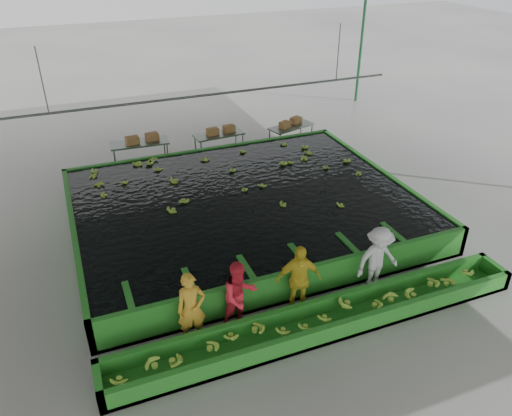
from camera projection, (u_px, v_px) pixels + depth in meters
name	position (u px, v px, depth m)	size (l,w,h in m)	color
ground	(263.00, 246.00, 14.27)	(80.00, 80.00, 0.00)	gray
shed_roof	(264.00, 71.00, 11.78)	(20.00, 22.00, 0.04)	#A1A1A1
shed_posts	(263.00, 167.00, 13.03)	(20.00, 22.00, 5.00)	#216239
flotation_tank	(244.00, 209.00, 15.25)	(10.00, 8.00, 0.90)	#247922
tank_water	(244.00, 197.00, 15.05)	(9.70, 7.70, 0.00)	black
sorting_trough	(324.00, 320.00, 11.24)	(10.00, 1.00, 0.50)	#247922
cableway_rail	(206.00, 95.00, 16.80)	(0.08, 0.08, 14.00)	#59605B
rail_hanger_left	(42.00, 81.00, 14.69)	(0.04, 0.04, 2.00)	#59605B
rail_hanger_right	(338.00, 52.00, 17.93)	(0.04, 0.04, 2.00)	#59605B
worker_a	(191.00, 308.00, 10.67)	(0.64, 0.42, 1.74)	gold
worker_b	(240.00, 296.00, 11.02)	(0.85, 0.66, 1.75)	red
worker_c	(298.00, 280.00, 11.47)	(1.07, 0.44, 1.82)	gold
worker_d	(378.00, 260.00, 12.18)	(1.16, 0.66, 1.79)	silver
packing_table_left	(141.00, 154.00, 18.76)	(2.13, 0.85, 0.97)	#59605B
packing_table_mid	(219.00, 144.00, 19.70)	(1.95, 0.78, 0.89)	#59605B
packing_table_right	(291.00, 136.00, 20.50)	(1.92, 0.77, 0.87)	#59605B
box_stack_left	(143.00, 142.00, 18.55)	(1.22, 0.34, 0.26)	olive
box_stack_mid	(221.00, 133.00, 19.55)	(1.15, 0.32, 0.25)	olive
box_stack_right	(290.00, 125.00, 20.34)	(1.16, 0.32, 0.25)	olive
floating_bananas	(235.00, 186.00, 15.70)	(8.10, 5.52, 0.11)	#84B533
trough_bananas	(324.00, 315.00, 11.17)	(8.67, 0.58, 0.12)	#84B533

